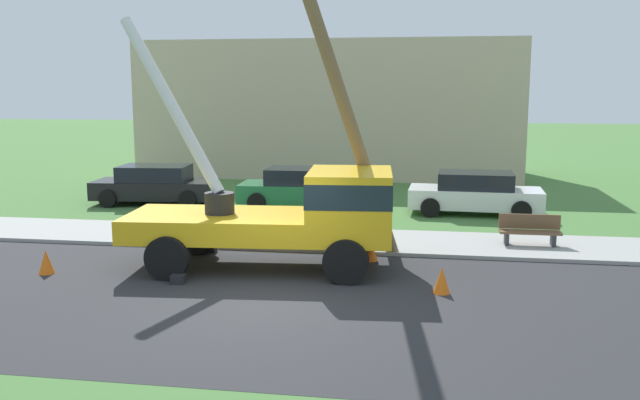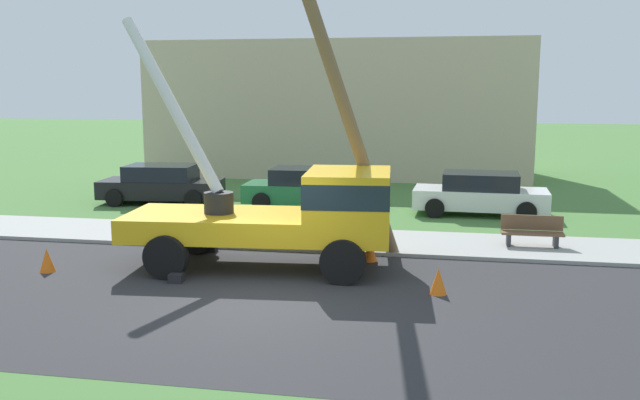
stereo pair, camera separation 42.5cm
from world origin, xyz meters
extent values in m
plane|color=#477538|center=(0.00, 12.00, 0.00)|extent=(120.00, 120.00, 0.00)
cube|color=#2B2B2D|center=(0.00, 0.00, 0.00)|extent=(80.00, 8.21, 0.01)
cube|color=#9E9E99|center=(0.00, 5.54, 0.05)|extent=(80.00, 2.87, 0.10)
cube|color=gold|center=(-1.82, 2.43, 1.02)|extent=(4.48, 2.73, 0.55)
cube|color=gold|center=(1.27, 2.68, 1.55)|extent=(2.08, 2.54, 1.60)
cube|color=#19232D|center=(1.27, 2.68, 1.90)|extent=(2.11, 2.56, 0.56)
cylinder|color=black|center=(-1.80, 2.43, 1.55)|extent=(0.70, 0.70, 0.50)
cylinder|color=silver|center=(-3.13, 2.98, 3.85)|extent=(2.97, 1.44, 4.26)
cube|color=black|center=(-2.30, 0.94, 0.10)|extent=(0.32, 0.32, 0.20)
cube|color=black|center=(-2.53, 3.83, 0.10)|extent=(0.32, 0.32, 0.20)
cylinder|color=black|center=(1.32, 1.48, 0.50)|extent=(1.00, 0.30, 1.00)
cylinder|color=black|center=(1.13, 3.87, 0.50)|extent=(1.00, 0.30, 1.00)
cylinder|color=black|center=(-2.63, 1.16, 0.50)|extent=(1.00, 0.30, 1.00)
cylinder|color=black|center=(-2.82, 3.55, 0.50)|extent=(1.00, 0.30, 1.00)
cylinder|color=brown|center=(0.85, 3.65, 4.24)|extent=(3.12, 1.76, 8.58)
cone|color=orange|center=(3.39, 1.11, 0.28)|extent=(0.36, 0.36, 0.56)
cone|color=orange|center=(-5.60, 1.21, 0.28)|extent=(0.36, 0.36, 0.56)
cone|color=orange|center=(1.69, 3.58, 0.28)|extent=(0.36, 0.36, 0.56)
cube|color=black|center=(-6.87, 10.71, 0.55)|extent=(4.55, 2.19, 0.65)
cube|color=black|center=(-6.87, 10.71, 1.15)|extent=(2.60, 1.87, 0.55)
cylinder|color=black|center=(-5.35, 9.94, 0.32)|extent=(0.64, 0.22, 0.64)
cylinder|color=black|center=(-5.51, 11.74, 0.32)|extent=(0.64, 0.22, 0.64)
cylinder|color=black|center=(-8.24, 9.68, 0.32)|extent=(0.64, 0.22, 0.64)
cylinder|color=black|center=(-8.40, 11.47, 0.32)|extent=(0.64, 0.22, 0.64)
cube|color=#1E6638|center=(-1.38, 10.75, 0.55)|extent=(4.45, 1.92, 0.65)
cube|color=black|center=(-1.38, 10.75, 1.15)|extent=(2.51, 1.72, 0.55)
cylinder|color=black|center=(0.09, 9.89, 0.32)|extent=(0.64, 0.22, 0.64)
cylinder|color=black|center=(0.04, 11.69, 0.32)|extent=(0.64, 0.22, 0.64)
cylinder|color=black|center=(-2.81, 9.81, 0.32)|extent=(0.64, 0.22, 0.64)
cylinder|color=black|center=(-2.86, 11.61, 0.32)|extent=(0.64, 0.22, 0.64)
cube|color=silver|center=(4.61, 10.51, 0.55)|extent=(4.47, 1.97, 0.65)
cube|color=black|center=(4.61, 10.51, 1.15)|extent=(2.53, 1.75, 0.55)
cylinder|color=black|center=(6.03, 9.55, 0.32)|extent=(0.64, 0.22, 0.64)
cylinder|color=black|center=(6.10, 11.35, 0.32)|extent=(0.64, 0.22, 0.64)
cylinder|color=black|center=(3.13, 9.67, 0.32)|extent=(0.64, 0.22, 0.64)
cylinder|color=black|center=(3.20, 11.47, 0.32)|extent=(0.64, 0.22, 0.64)
cube|color=brown|center=(5.75, 5.54, 0.45)|extent=(1.60, 0.44, 0.06)
cube|color=brown|center=(5.75, 5.74, 0.70)|extent=(1.60, 0.06, 0.40)
cube|color=#333338|center=(5.15, 5.54, 0.23)|extent=(0.10, 0.40, 0.45)
cube|color=#333338|center=(6.35, 5.54, 0.23)|extent=(0.10, 0.40, 0.45)
cube|color=#C6B293|center=(-1.80, 20.75, 3.20)|extent=(18.00, 6.00, 6.40)
camera|label=1|loc=(3.08, -12.93, 4.26)|focal=38.50mm
camera|label=2|loc=(3.50, -12.86, 4.26)|focal=38.50mm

